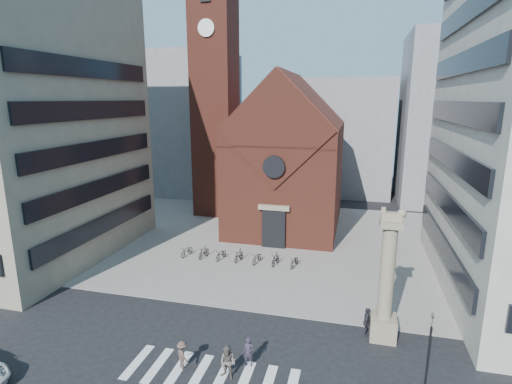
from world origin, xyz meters
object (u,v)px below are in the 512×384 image
at_px(lion_column, 386,288).
at_px(scooter_0, 187,251).
at_px(pedestrian_1, 228,363).
at_px(pedestrian_0, 249,352).
at_px(pedestrian_2, 367,322).
at_px(traffic_light, 429,348).

height_order(lion_column, scooter_0, lion_column).
bearing_deg(scooter_0, pedestrian_1, -48.89).
height_order(pedestrian_0, scooter_0, pedestrian_0).
xyz_separation_m(pedestrian_0, scooter_0, (-10.12, 14.30, -0.33)).
height_order(pedestrian_2, scooter_0, pedestrian_2).
relative_size(lion_column, pedestrian_0, 4.92).
height_order(pedestrian_0, pedestrian_2, pedestrian_2).
bearing_deg(traffic_light, scooter_0, 145.47).
bearing_deg(pedestrian_0, traffic_light, 0.06).
bearing_deg(pedestrian_1, pedestrian_2, 52.00).
relative_size(lion_column, pedestrian_2, 4.44).
xyz_separation_m(pedestrian_2, scooter_0, (-16.71, 9.57, -0.42)).
bearing_deg(pedestrian_2, scooter_0, 68.97).
bearing_deg(lion_column, scooter_0, 151.64).
distance_m(pedestrian_1, scooter_0, 18.17).
relative_size(pedestrian_0, scooter_0, 0.92).
bearing_deg(traffic_light, pedestrian_1, -168.91).
distance_m(traffic_light, scooter_0, 23.99).
relative_size(traffic_light, pedestrian_0, 2.44).
height_order(lion_column, pedestrian_1, lion_column).
bearing_deg(lion_column, pedestrian_0, -148.08).
height_order(lion_column, pedestrian_2, lion_column).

